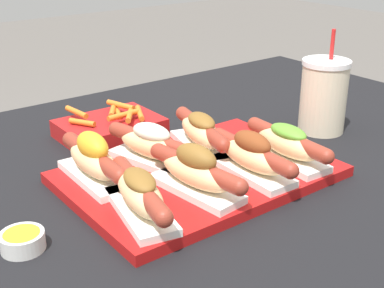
% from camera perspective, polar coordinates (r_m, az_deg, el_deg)
% --- Properties ---
extents(serving_tray, '(0.44, 0.30, 0.02)m').
position_cam_1_polar(serving_tray, '(0.90, 0.77, -3.25)').
color(serving_tray, '#B71414').
rests_on(serving_tray, patio_table).
extents(hot_dog_0, '(0.09, 0.20, 0.07)m').
position_cam_1_polar(hot_dog_0, '(0.76, -5.56, -5.30)').
color(hot_dog_0, white).
rests_on(hot_dog_0, serving_tray).
extents(hot_dog_1, '(0.08, 0.20, 0.08)m').
position_cam_1_polar(hot_dog_1, '(0.81, 0.43, -2.93)').
color(hot_dog_1, white).
rests_on(hot_dog_1, serving_tray).
extents(hot_dog_2, '(0.07, 0.20, 0.07)m').
position_cam_1_polar(hot_dog_2, '(0.87, 6.37, -1.21)').
color(hot_dog_2, white).
rests_on(hot_dog_2, serving_tray).
extents(hot_dog_3, '(0.07, 0.20, 0.07)m').
position_cam_1_polar(hot_dog_3, '(0.93, 10.15, 0.05)').
color(hot_dog_3, white).
rests_on(hot_dog_3, serving_tray).
extents(hot_dog_4, '(0.06, 0.20, 0.08)m').
position_cam_1_polar(hot_dog_4, '(0.87, -10.46, -1.64)').
color(hot_dog_4, white).
rests_on(hot_dog_4, serving_tray).
extents(hot_dog_5, '(0.10, 0.20, 0.07)m').
position_cam_1_polar(hot_dog_5, '(0.91, -4.31, -0.07)').
color(hot_dog_5, white).
rests_on(hot_dog_5, serving_tray).
extents(hot_dog_6, '(0.10, 0.20, 0.07)m').
position_cam_1_polar(hot_dog_6, '(0.97, 1.00, 1.27)').
color(hot_dog_6, white).
rests_on(hot_dog_6, serving_tray).
extents(sauce_bowl, '(0.06, 0.06, 0.02)m').
position_cam_1_polar(sauce_bowl, '(0.75, -17.64, -9.75)').
color(sauce_bowl, silver).
rests_on(sauce_bowl, patio_table).
extents(drink_cup, '(0.10, 0.10, 0.21)m').
position_cam_1_polar(drink_cup, '(1.12, 13.85, 5.00)').
color(drink_cup, beige).
rests_on(drink_cup, patio_table).
extents(fries_basket, '(0.20, 0.14, 0.06)m').
position_cam_1_polar(fries_basket, '(1.09, -8.73, 1.82)').
color(fries_basket, '#B21919').
rests_on(fries_basket, patio_table).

